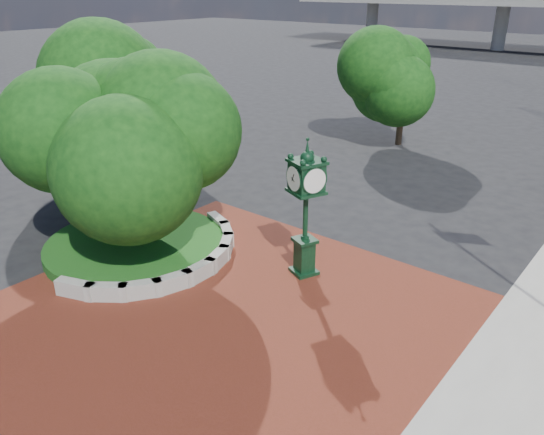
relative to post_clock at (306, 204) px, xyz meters
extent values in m
plane|color=black|center=(-0.51, -2.39, -2.43)|extent=(200.00, 200.00, 0.00)
cube|color=maroon|center=(-0.51, -3.39, -2.41)|extent=(12.00, 12.00, 0.04)
cube|color=#9E9B93|center=(-4.42, -5.40, -2.16)|extent=(1.29, 0.76, 0.54)
cube|color=#9E9B93|center=(-3.56, -4.93, -2.16)|extent=(1.20, 1.04, 0.54)
cube|color=#9E9B93|center=(-2.89, -4.23, -2.16)|extent=(1.00, 1.22, 0.54)
cube|color=#9E9B93|center=(-2.46, -3.35, -2.16)|extent=(0.71, 1.30, 0.54)
cube|color=#9E9B93|center=(-2.31, -2.39, -2.16)|extent=(0.35, 1.25, 0.54)
cube|color=#9E9B93|center=(-2.46, -1.43, -2.16)|extent=(0.71, 1.30, 0.54)
cube|color=#9E9B93|center=(-2.89, -0.56, -2.16)|extent=(1.00, 1.22, 0.54)
cube|color=#9E9B93|center=(-3.56, 0.15, -2.16)|extent=(1.20, 1.04, 0.54)
cube|color=#9E9B93|center=(-4.42, 0.61, -2.16)|extent=(1.29, 0.76, 0.54)
cylinder|color=#154B17|center=(-5.51, -2.39, -2.23)|extent=(6.10, 6.10, 0.40)
cylinder|color=#9E9B93|center=(-35.51, 67.61, 0.57)|extent=(1.80, 1.80, 6.00)
cylinder|color=#9E9B93|center=(-15.51, 67.61, 0.57)|extent=(1.80, 1.80, 6.00)
cylinder|color=#38281C|center=(-5.51, -2.39, -1.35)|extent=(0.36, 0.36, 2.17)
sphere|color=#103E11|center=(-5.51, -2.39, 1.30)|extent=(5.20, 5.20, 5.20)
cylinder|color=#38281C|center=(-13.51, 2.61, -1.21)|extent=(0.36, 0.36, 2.45)
sphere|color=#103E11|center=(-13.51, 2.61, 1.70)|extent=(5.60, 5.60, 5.60)
cylinder|color=#38281C|center=(-4.51, 15.61, -1.47)|extent=(0.36, 0.36, 1.92)
sphere|color=#103E11|center=(-4.51, 15.61, 0.81)|extent=(4.40, 4.40, 4.40)
cube|color=black|center=(0.00, 0.00, -2.36)|extent=(0.98, 0.98, 0.15)
cube|color=black|center=(0.00, 0.00, -1.78)|extent=(0.67, 0.67, 1.03)
cube|color=black|center=(0.00, 0.00, -1.24)|extent=(0.85, 0.85, 0.11)
cylinder|color=black|center=(0.00, 0.00, -0.39)|extent=(0.16, 0.16, 1.58)
cube|color=black|center=(0.00, 0.00, 0.88)|extent=(1.10, 1.10, 0.84)
cylinder|color=white|center=(-0.17, -0.40, 0.88)|extent=(0.71, 0.34, 0.75)
cylinder|color=white|center=(0.17, 0.40, 0.88)|extent=(0.71, 0.34, 0.75)
cylinder|color=white|center=(-0.40, 0.17, 0.88)|extent=(0.34, 0.71, 0.75)
cylinder|color=white|center=(0.40, -0.17, 0.88)|extent=(0.34, 0.71, 0.75)
sphere|color=black|center=(0.00, 0.00, 1.45)|extent=(0.41, 0.41, 0.41)
cone|color=black|center=(0.00, 0.00, 1.76)|extent=(0.17, 0.17, 0.47)
camera|label=1|loc=(8.56, -12.22, 6.13)|focal=35.00mm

